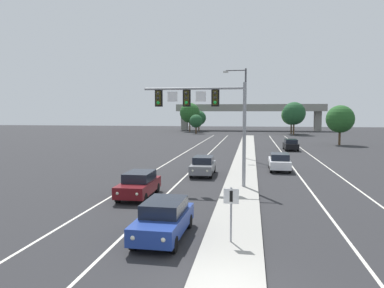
# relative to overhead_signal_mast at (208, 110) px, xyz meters

# --- Properties ---
(median_island) EXTENTS (2.40, 110.00, 0.15)m
(median_island) POSITION_rel_overhead_signal_mast_xyz_m (2.31, 2.83, -5.42)
(median_island) COLOR #9E9B93
(median_island) RESTS_ON ground
(lane_stripe_oncoming_center) EXTENTS (0.14, 100.00, 0.01)m
(lane_stripe_oncoming_center) POSITION_rel_overhead_signal_mast_xyz_m (-2.39, 9.83, -5.49)
(lane_stripe_oncoming_center) COLOR silver
(lane_stripe_oncoming_center) RESTS_ON ground
(lane_stripe_receding_center) EXTENTS (0.14, 100.00, 0.01)m
(lane_stripe_receding_center) POSITION_rel_overhead_signal_mast_xyz_m (7.01, 9.83, -5.49)
(lane_stripe_receding_center) COLOR silver
(lane_stripe_receding_center) RESTS_ON ground
(edge_stripe_left) EXTENTS (0.14, 100.00, 0.01)m
(edge_stripe_left) POSITION_rel_overhead_signal_mast_xyz_m (-5.69, 9.83, -5.49)
(edge_stripe_left) COLOR silver
(edge_stripe_left) RESTS_ON ground
(edge_stripe_right) EXTENTS (0.14, 100.00, 0.01)m
(edge_stripe_right) POSITION_rel_overhead_signal_mast_xyz_m (10.31, 9.83, -5.49)
(edge_stripe_right) COLOR silver
(edge_stripe_right) RESTS_ON ground
(overhead_signal_mast) EXTENTS (7.19, 0.44, 7.20)m
(overhead_signal_mast) POSITION_rel_overhead_signal_mast_xyz_m (0.00, 0.00, 0.00)
(overhead_signal_mast) COLOR gray
(overhead_signal_mast) RESTS_ON median_island
(median_sign_post) EXTENTS (0.60, 0.10, 2.20)m
(median_sign_post) POSITION_rel_overhead_signal_mast_xyz_m (2.25, -11.19, -3.91)
(median_sign_post) COLOR gray
(median_sign_post) RESTS_ON median_island
(street_lamp_median) EXTENTS (2.58, 0.28, 10.00)m
(street_lamp_median) POSITION_rel_overhead_signal_mast_xyz_m (2.06, 16.06, 0.30)
(street_lamp_median) COLOR #4C4C51
(street_lamp_median) RESTS_ON median_island
(car_oncoming_blue) EXTENTS (1.90, 4.50, 1.58)m
(car_oncoming_blue) POSITION_rel_overhead_signal_mast_xyz_m (-0.61, -10.72, -4.67)
(car_oncoming_blue) COLOR navy
(car_oncoming_blue) RESTS_ON ground
(car_oncoming_darkred) EXTENTS (1.84, 4.48, 1.58)m
(car_oncoming_darkred) POSITION_rel_overhead_signal_mast_xyz_m (-3.90, -3.71, -4.67)
(car_oncoming_darkred) COLOR #5B0F14
(car_oncoming_darkred) RESTS_ON ground
(car_oncoming_grey) EXTENTS (1.87, 4.49, 1.58)m
(car_oncoming_grey) POSITION_rel_overhead_signal_mast_xyz_m (-1.00, 5.01, -4.67)
(car_oncoming_grey) COLOR slate
(car_oncoming_grey) RESTS_ON ground
(car_receding_white) EXTENTS (1.85, 4.48, 1.58)m
(car_receding_white) POSITION_rel_overhead_signal_mast_xyz_m (5.55, 8.61, -4.67)
(car_receding_white) COLOR silver
(car_receding_white) RESTS_ON ground
(car_receding_black) EXTENTS (1.86, 4.49, 1.58)m
(car_receding_black) POSITION_rel_overhead_signal_mast_xyz_m (8.44, 27.20, -4.67)
(car_receding_black) COLOR black
(car_receding_black) RESTS_ON ground
(overpass_bridge) EXTENTS (42.40, 6.40, 7.65)m
(overpass_bridge) POSITION_rel_overhead_signal_mast_xyz_m (2.31, 83.13, 0.29)
(overpass_bridge) COLOR gray
(overpass_bridge) RESTS_ON ground
(tree_far_left_a) EXTENTS (3.31, 3.31, 4.79)m
(tree_far_left_a) POSITION_rel_overhead_signal_mast_xyz_m (-10.75, 65.57, -2.37)
(tree_far_left_a) COLOR #4C3823
(tree_far_left_a) RESTS_ON ground
(tree_far_left_b) EXTENTS (4.00, 4.00, 5.79)m
(tree_far_left_b) POSITION_rel_overhead_signal_mast_xyz_m (-11.55, 76.19, -1.72)
(tree_far_left_b) COLOR #4C3823
(tree_far_left_b) RESTS_ON ground
(tree_far_left_c) EXTENTS (5.49, 5.49, 7.95)m
(tree_far_left_c) POSITION_rel_overhead_signal_mast_xyz_m (-13.80, 74.22, -0.30)
(tree_far_left_c) COLOR #4C3823
(tree_far_left_c) RESTS_ON ground
(tree_far_right_c) EXTENTS (5.36, 5.36, 7.75)m
(tree_far_right_c) POSITION_rel_overhead_signal_mast_xyz_m (12.84, 63.90, -0.43)
(tree_far_right_c) COLOR #4C3823
(tree_far_right_c) RESTS_ON ground
(tree_far_right_a) EXTENTS (4.95, 4.95, 7.17)m
(tree_far_right_a) POSITION_rel_overhead_signal_mast_xyz_m (12.74, 68.55, -0.81)
(tree_far_right_a) COLOR #4C3823
(tree_far_right_a) RESTS_ON ground
(tree_far_right_b) EXTENTS (4.47, 4.47, 6.47)m
(tree_far_right_b) POSITION_rel_overhead_signal_mast_xyz_m (17.16, 37.13, -1.27)
(tree_far_right_b) COLOR #4C3823
(tree_far_right_b) RESTS_ON ground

